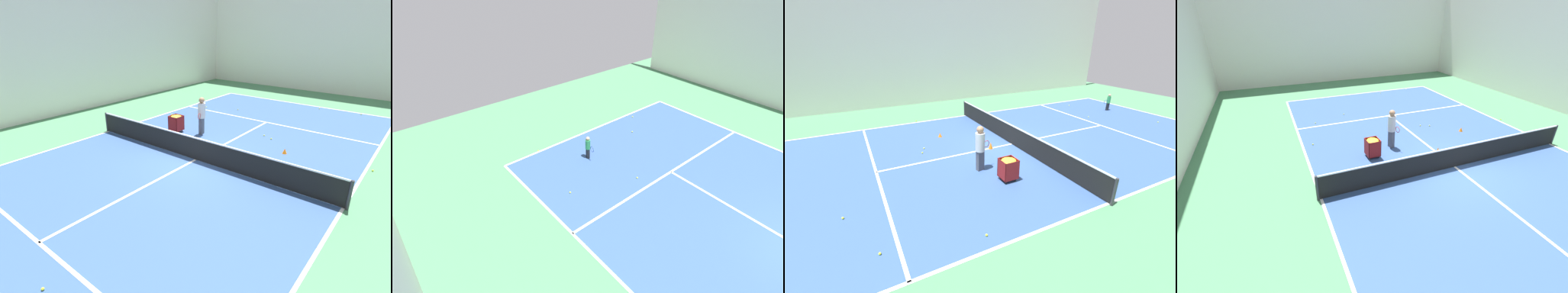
% 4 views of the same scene
% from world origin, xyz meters
% --- Properties ---
extents(line_baseline_near, '(11.14, 0.10, 0.00)m').
position_xyz_m(line_baseline_near, '(0.00, -11.51, 0.01)').
color(line_baseline_near, white).
rests_on(line_baseline_near, ground).
extents(line_service_near, '(11.14, 0.10, 0.00)m').
position_xyz_m(line_service_near, '(0.00, -6.33, 0.01)').
color(line_service_near, white).
rests_on(line_service_near, ground).
extents(player_near_baseline, '(0.27, 0.58, 1.17)m').
position_xyz_m(player_near_baseline, '(2.19, -9.56, 0.67)').
color(player_near_baseline, black).
rests_on(player_near_baseline, ground).
extents(tennis_ball_0, '(0.07, 0.07, 0.07)m').
position_xyz_m(tennis_ball_0, '(-1.23, -9.89, 0.04)').
color(tennis_ball_0, yellow).
rests_on(tennis_ball_0, ground).
extents(tennis_ball_3, '(0.07, 0.07, 0.07)m').
position_xyz_m(tennis_ball_3, '(3.73, -11.56, 0.04)').
color(tennis_ball_3, yellow).
rests_on(tennis_ball_3, ground).
extents(tennis_ball_5, '(0.07, 0.07, 0.07)m').
position_xyz_m(tennis_ball_5, '(1.52, -6.99, 0.04)').
color(tennis_ball_5, yellow).
rests_on(tennis_ball_5, ground).
extents(tennis_ball_9, '(0.07, 0.07, 0.07)m').
position_xyz_m(tennis_ball_9, '(-2.54, -11.10, 0.04)').
color(tennis_ball_9, yellow).
rests_on(tennis_ball_9, ground).
extents(tennis_ball_10, '(0.07, 0.07, 0.07)m').
position_xyz_m(tennis_ball_10, '(4.36, -8.09, 0.04)').
color(tennis_ball_10, yellow).
rests_on(tennis_ball_10, ground).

